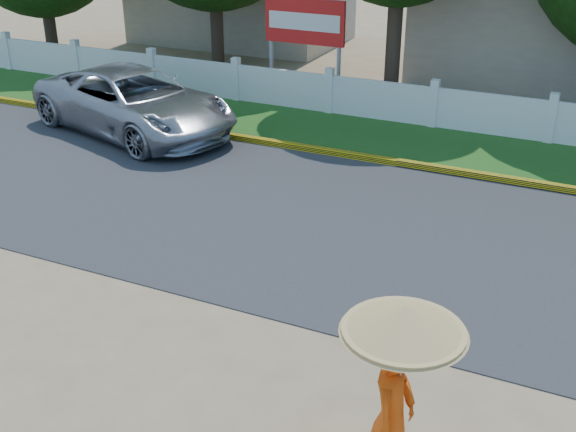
{
  "coord_description": "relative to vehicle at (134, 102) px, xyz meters",
  "views": [
    {
      "loc": [
        4.36,
        -7.34,
        6.2
      ],
      "look_at": [
        0.0,
        2.0,
        1.3
      ],
      "focal_mm": 45.0,
      "sensor_mm": 36.0,
      "label": 1
    }
  ],
  "objects": [
    {
      "name": "vehicle",
      "position": [
        0.0,
        0.0,
        0.0
      ],
      "size": [
        6.5,
        4.32,
        1.66
      ],
      "primitive_type": "imported",
      "rotation": [
        0.0,
        0.0,
        1.28
      ],
      "color": "#A0A2A8",
      "rests_on": "ground"
    },
    {
      "name": "grass_verge",
      "position": [
        6.97,
        2.27,
        -0.81
      ],
      "size": [
        60.0,
        3.5,
        0.03
      ],
      "primitive_type": "cube",
      "color": "#2D601E",
      "rests_on": "ground"
    },
    {
      "name": "building_far",
      "position": [
        -3.03,
        11.52,
        0.57
      ],
      "size": [
        8.0,
        5.0,
        2.8
      ],
      "primitive_type": "cube",
      "color": "#B7AD99",
      "rests_on": "ground"
    },
    {
      "name": "road",
      "position": [
        6.97,
        -2.98,
        -0.82
      ],
      "size": [
        60.0,
        7.0,
        0.02
      ],
      "primitive_type": "cube",
      "color": "#38383A",
      "rests_on": "ground"
    },
    {
      "name": "fence",
      "position": [
        6.97,
        3.72,
        -0.28
      ],
      "size": [
        40.0,
        0.1,
        1.1
      ],
      "primitive_type": "cube",
      "color": "silver",
      "rests_on": "ground"
    },
    {
      "name": "monk_with_parasol",
      "position": [
        9.81,
        -8.89,
        0.72
      ],
      "size": [
        1.3,
        1.3,
        2.37
      ],
      "color": "#E24A0B",
      "rests_on": "ground"
    },
    {
      "name": "billboard",
      "position": [
        2.71,
        4.82,
        1.31
      ],
      "size": [
        2.5,
        0.13,
        2.95
      ],
      "color": "gray",
      "rests_on": "ground"
    },
    {
      "name": "ground",
      "position": [
        6.97,
        -7.48,
        -0.83
      ],
      "size": [
        120.0,
        120.0,
        0.0
      ],
      "primitive_type": "plane",
      "color": "#9E8460",
      "rests_on": "ground"
    },
    {
      "name": "curb",
      "position": [
        6.97,
        0.57,
        -0.75
      ],
      "size": [
        40.0,
        0.18,
        0.16
      ],
      "primitive_type": "cube",
      "color": "yellow",
      "rests_on": "ground"
    }
  ]
}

